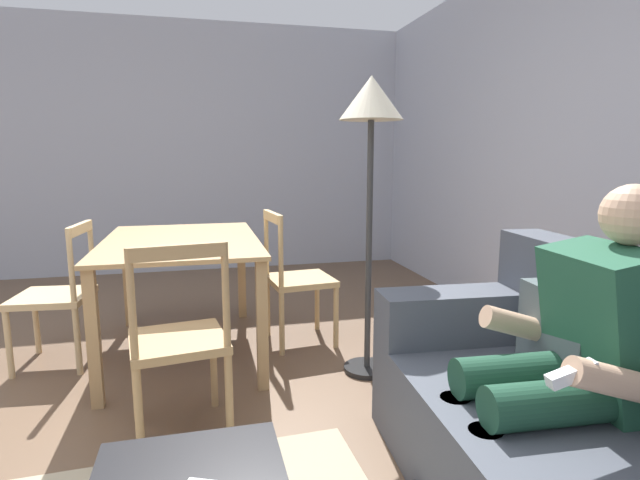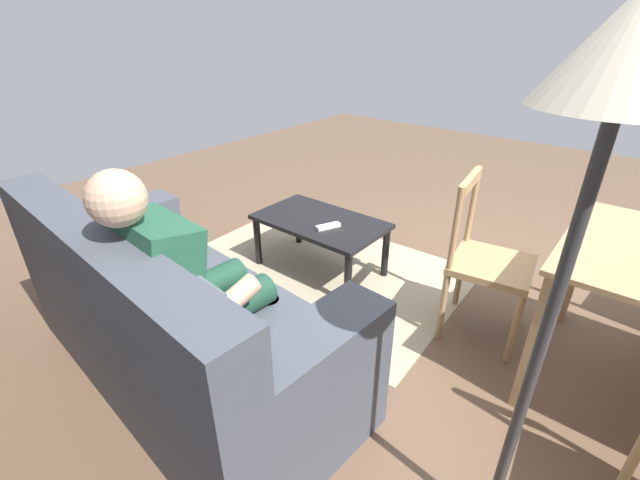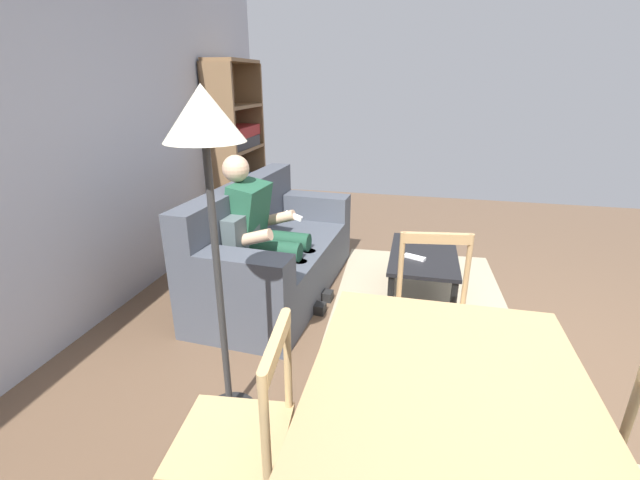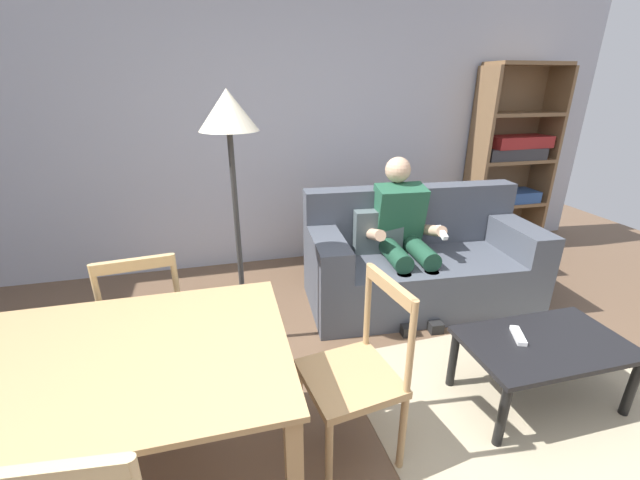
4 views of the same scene
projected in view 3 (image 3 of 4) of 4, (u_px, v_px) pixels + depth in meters
ground_plane at (487, 395)px, 2.52m from camera, size 9.14×9.14×0.00m
wall_back at (30, 145)px, 2.64m from camera, size 7.14×0.12×2.72m
couch at (270, 253)px, 3.67m from camera, size 1.92×0.96×0.93m
person_lounging at (262, 229)px, 3.43m from camera, size 0.61×0.87×1.20m
coffee_table at (423, 260)px, 3.52m from camera, size 0.91×0.54×0.41m
tv_remote at (415, 257)px, 3.39m from camera, size 0.11×0.18×0.02m
bookshelf at (237, 158)px, 5.06m from camera, size 0.89×0.36×1.95m
dining_table at (448, 432)px, 1.40m from camera, size 1.41×0.96×0.76m
dining_chair_near_wall at (239, 440)px, 1.64m from camera, size 0.46×0.46×0.92m
dining_chair_facing_couch at (434, 322)px, 2.42m from camera, size 0.48×0.48×0.93m
area_rug at (420, 297)px, 3.64m from camera, size 2.05×1.48×0.01m
floor_lamp at (206, 150)px, 1.87m from camera, size 0.36×0.36×1.73m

